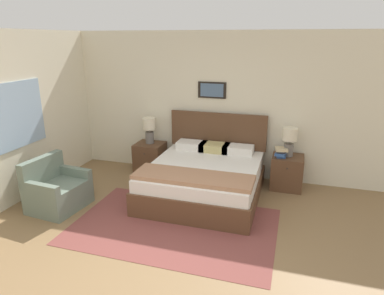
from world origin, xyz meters
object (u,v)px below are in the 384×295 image
at_px(nightstand_by_door, 287,172).
at_px(table_lamp_near_window, 149,128).
at_px(armchair, 57,191).
at_px(table_lamp_by_door, 289,139).
at_px(bed, 204,178).
at_px(nightstand_near_window, 150,158).

xyz_separation_m(nightstand_by_door, table_lamp_near_window, (-2.54, 0.03, 0.58)).
bearing_deg(armchair, table_lamp_by_door, 124.02).
height_order(bed, table_lamp_by_door, bed).
bearing_deg(nightstand_near_window, armchair, -113.34).
distance_m(bed, table_lamp_by_door, 1.56).
bearing_deg(armchair, nightstand_by_door, 123.58).
bearing_deg(table_lamp_by_door, table_lamp_near_window, 180.00).
height_order(bed, nightstand_by_door, bed).
relative_size(bed, table_lamp_by_door, 4.03).
height_order(nightstand_by_door, table_lamp_by_door, table_lamp_by_door).
distance_m(bed, table_lamp_near_window, 1.57).
distance_m(bed, nightstand_near_window, 1.45).
xyz_separation_m(bed, armchair, (-2.03, -1.05, -0.04)).
bearing_deg(table_lamp_by_door, nightstand_near_window, -179.35).
bearing_deg(armchair, bed, 122.86).
distance_m(armchair, nightstand_near_window, 1.92).
relative_size(armchair, table_lamp_near_window, 1.74).
distance_m(table_lamp_near_window, table_lamp_by_door, 2.53).
xyz_separation_m(nightstand_by_door, table_lamp_by_door, (-0.01, 0.03, 0.58)).
bearing_deg(armchair, table_lamp_near_window, 162.55).
relative_size(bed, nightstand_near_window, 3.44).
bearing_deg(bed, table_lamp_near_window, 149.84).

